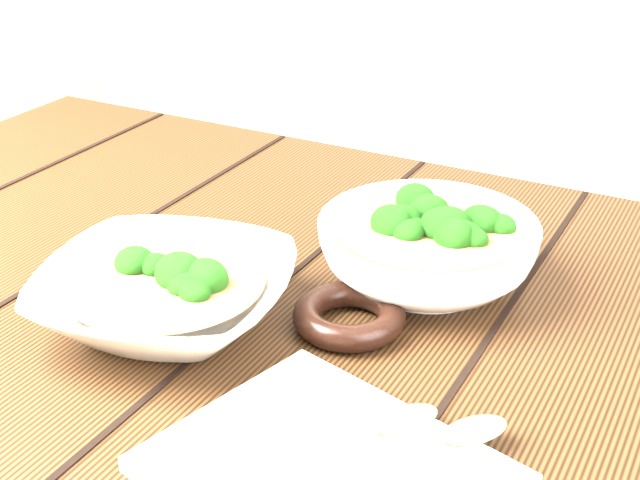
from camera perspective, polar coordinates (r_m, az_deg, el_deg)
table at (r=0.85m, az=-2.83°, el=-11.60°), size 1.20×0.80×0.75m
soup_bowl_front at (r=0.77m, az=-9.82°, el=-3.39°), size 0.26×0.26×0.06m
soup_bowl_back at (r=0.82m, az=6.86°, el=-0.62°), size 0.26×0.26×0.07m
trivet at (r=0.75m, az=1.88°, el=-4.88°), size 0.11×0.11×0.02m
napkin at (r=0.61m, az=0.48°, el=-14.69°), size 0.25×0.23×0.01m
spoon_left at (r=0.62m, az=2.86°, el=-12.37°), size 0.11×0.16×0.01m
spoon_right at (r=0.62m, az=7.13°, el=-12.84°), size 0.12×0.15×0.01m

